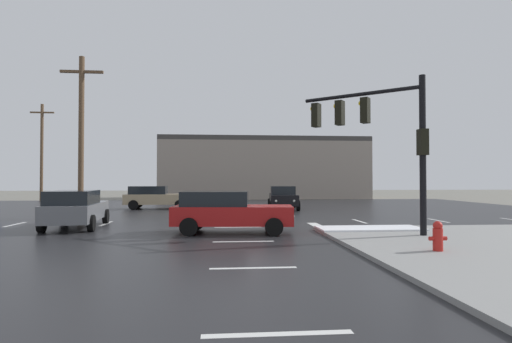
{
  "coord_description": "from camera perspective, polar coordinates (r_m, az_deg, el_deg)",
  "views": [
    {
      "loc": [
        -0.75,
        -19.31,
        2.04
      ],
      "look_at": [
        1.44,
        5.69,
        2.55
      ],
      "focal_mm": 28.58,
      "sensor_mm": 36.0,
      "label": 1
    }
  ],
  "objects": [
    {
      "name": "utility_pole_distant",
      "position": [
        44.04,
        -27.79,
        2.64
      ],
      "size": [
        2.2,
        0.28,
        9.3
      ],
      "color": "brown",
      "rests_on": "ground_plane"
    },
    {
      "name": "snow_strip_curbside",
      "position": [
        16.46,
        15.62,
        -7.65
      ],
      "size": [
        4.0,
        1.6,
        0.06
      ],
      "primitive_type": "cube",
      "color": "white",
      "rests_on": "sidewalk_corner"
    },
    {
      "name": "sedan_grey",
      "position": [
        18.68,
        -23.9,
        -4.71
      ],
      "size": [
        2.36,
        4.66,
        1.58
      ],
      "rotation": [
        0.0,
        0.0,
        1.66
      ],
      "color": "slate",
      "rests_on": "road_asphalt"
    },
    {
      "name": "lane_markings",
      "position": [
        18.15,
        1.22,
        -7.55
      ],
      "size": [
        36.15,
        36.15,
        0.01
      ],
      "color": "silver",
      "rests_on": "road_asphalt"
    },
    {
      "name": "sedan_tan",
      "position": [
        29.25,
        -13.86,
        -3.46
      ],
      "size": [
        4.58,
        2.12,
        1.58
      ],
      "rotation": [
        0.0,
        0.0,
        0.03
      ],
      "color": "tan",
      "rests_on": "road_asphalt"
    },
    {
      "name": "utility_pole_far",
      "position": [
        23.3,
        -23.27,
        4.92
      ],
      "size": [
        2.2,
        0.28,
        8.53
      ],
      "color": "brown",
      "rests_on": "ground_plane"
    },
    {
      "name": "fire_hydrant",
      "position": [
        12.05,
        24.1,
        -8.24
      ],
      "size": [
        0.48,
        0.26,
        0.79
      ],
      "color": "red",
      "rests_on": "sidewalk_corner"
    },
    {
      "name": "strip_building_background",
      "position": [
        45.87,
        1.0,
        0.43
      ],
      "size": [
        22.34,
        8.0,
        6.64
      ],
      "color": "gray",
      "rests_on": "ground_plane"
    },
    {
      "name": "ground_plane",
      "position": [
        19.43,
        -2.79,
        -7.2
      ],
      "size": [
        120.0,
        120.0,
        0.0
      ],
      "primitive_type": "plane",
      "color": "slate"
    },
    {
      "name": "road_asphalt",
      "position": [
        19.43,
        -2.79,
        -7.17
      ],
      "size": [
        44.0,
        44.0,
        0.02
      ],
      "primitive_type": "cube",
      "color": "#232326",
      "rests_on": "ground_plane"
    },
    {
      "name": "sedan_red",
      "position": [
        15.61,
        -3.9,
        -5.53
      ],
      "size": [
        4.66,
        2.37,
        1.58
      ],
      "rotation": [
        0.0,
        0.0,
        -0.1
      ],
      "color": "#B21919",
      "rests_on": "road_asphalt"
    },
    {
      "name": "sedan_black",
      "position": [
        28.3,
        3.78,
        -3.57
      ],
      "size": [
        2.36,
        4.66,
        1.58
      ],
      "rotation": [
        0.0,
        0.0,
        -1.67
      ],
      "color": "black",
      "rests_on": "road_asphalt"
    },
    {
      "name": "traffic_signal_mast",
      "position": [
        15.65,
        16.82,
        5.89
      ],
      "size": [
        3.63,
        3.15,
        5.52
      ],
      "rotation": [
        0.0,
        0.0,
        2.44
      ],
      "color": "black",
      "rests_on": "sidewalk_corner"
    }
  ]
}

